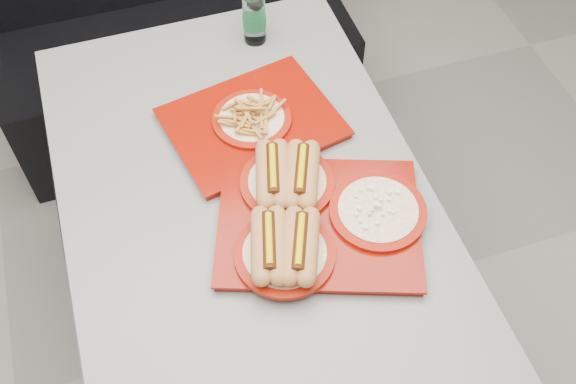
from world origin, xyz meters
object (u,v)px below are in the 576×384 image
object	(u,v)px
water_bottle	(254,14)
tray_far	(252,120)
diner_table	(249,232)
booth_bench	(172,29)
tray_near	(310,216)

from	to	relation	value
water_bottle	tray_far	bearing A→B (deg)	-107.68
diner_table	water_bottle	bearing A→B (deg)	71.41
tray_far	water_bottle	world-z (taller)	water_bottle
booth_bench	tray_far	xyz separation A→B (m)	(0.08, -0.88, 0.37)
tray_near	tray_far	xyz separation A→B (m)	(-0.04, 0.35, -0.01)
diner_table	booth_bench	bearing A→B (deg)	90.00
booth_bench	water_bottle	bearing A→B (deg)	-71.18
booth_bench	water_bottle	world-z (taller)	booth_bench
water_bottle	booth_bench	bearing A→B (deg)	108.82
tray_near	water_bottle	distance (m)	0.69
diner_table	water_bottle	xyz separation A→B (m)	(0.19, 0.55, 0.26)
booth_bench	diner_table	bearing A→B (deg)	-90.00
diner_table	booth_bench	distance (m)	1.11
booth_bench	water_bottle	distance (m)	0.72
diner_table	tray_near	bearing A→B (deg)	-46.57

